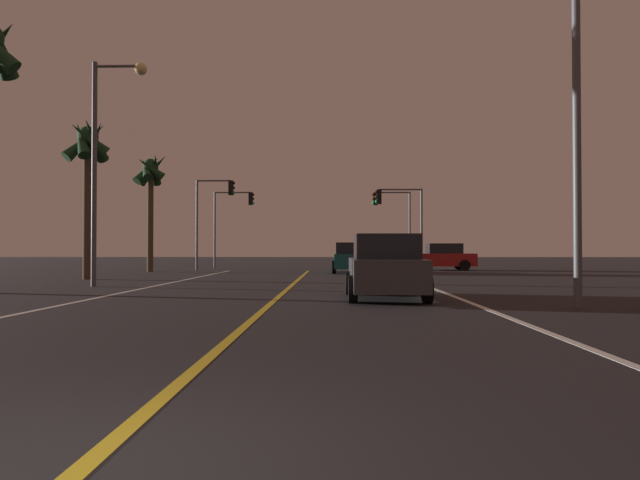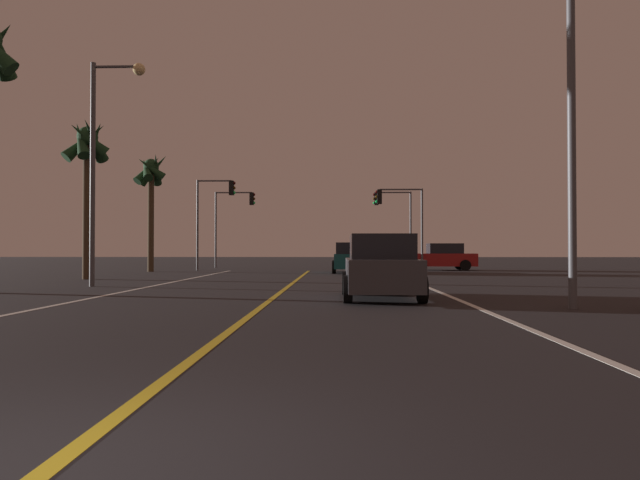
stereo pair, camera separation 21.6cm
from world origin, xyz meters
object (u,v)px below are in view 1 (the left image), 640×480
Objects in this scene: car_crossing_side at (441,257)px; traffic_light_far_right at (392,212)px; traffic_light_near_left at (214,204)px; palm_tree_left_far at (151,177)px; street_lamp_left_mid at (106,144)px; car_lead_same_lane at (385,268)px; palm_tree_left_mid at (88,151)px; car_ahead_far at (350,258)px; traffic_light_near_right at (399,210)px; traffic_light_far_left at (234,212)px; street_lamp_right_near at (553,72)px.

traffic_light_far_right is (-2.66, 4.57, 3.21)m from car_crossing_side.
traffic_light_near_left is 4.22m from palm_tree_left_far.
car_crossing_side is 0.54× the size of street_lamp_left_mid.
car_lead_same_lane is at bearing -56.84° from palm_tree_left_far.
palm_tree_left_far is (-0.06, 8.90, -0.00)m from palm_tree_left_mid.
traffic_light_near_left is at bearing 69.00° from car_ahead_far.
palm_tree_left_mid is at bearing 51.16° from car_lead_same_lane.
traffic_light_near_right is (2.72, 20.70, 2.98)m from car_lead_same_lane.
traffic_light_near_right is 15.17m from palm_tree_left_far.
traffic_light_near_right is 0.93× the size of traffic_light_far_left.
car_ahead_far and car_crossing_side have the same top height.
palm_tree_left_mid is (-3.59, -16.43, 1.57)m from traffic_light_far_left.
car_crossing_side is 0.79× the size of traffic_light_far_right.
car_lead_same_lane is 0.79× the size of traffic_light_far_right.
car_lead_same_lane is 0.52× the size of street_lamp_right_near.
traffic_light_near_left is (-11.53, 0.00, 0.37)m from traffic_light_near_right.
street_lamp_right_near is (12.07, -28.64, 1.20)m from traffic_light_far_left.
traffic_light_near_right is at bearing -88.02° from street_lamp_right_near.
palm_tree_left_far is at bearing -115.90° from traffic_light_far_left.
street_lamp_right_near is 1.16× the size of palm_tree_left_mid.
palm_tree_left_mid is (-11.73, -7.71, 4.81)m from car_ahead_far.
street_lamp_left_mid is (-0.83, -21.38, 0.97)m from traffic_light_far_left.
street_lamp_right_near is at bearing -67.14° from traffic_light_far_left.
street_lamp_left_mid reaches higher than traffic_light_far_left.
traffic_light_near_right is 0.90× the size of traffic_light_near_left.
car_crossing_side is at bearing -161.55° from traffic_light_near_right.
traffic_light_near_right reaches higher than car_crossing_side.
car_crossing_side is 15.14m from traffic_light_far_left.
street_lamp_right_near reaches higher than car_ahead_far.
traffic_light_near_left is 12.89m from traffic_light_far_right.
car_ahead_far is at bearing -5.78° from palm_tree_left_far.
traffic_light_near_right is 0.93× the size of traffic_light_far_right.
car_lead_same_lane and car_ahead_far have the same top height.
traffic_light_near_right is at bearing -0.00° from traffic_light_near_left.
traffic_light_far_left is 0.77× the size of palm_tree_left_mid.
traffic_light_far_left is at bearing -67.14° from street_lamp_right_near.
palm_tree_left_mid is (-15.00, -16.43, 1.60)m from traffic_light_far_right.
traffic_light_far_right reaches higher than car_ahead_far.
car_lead_same_lane is 0.78× the size of traffic_light_far_left.
palm_tree_left_far is at bearing 101.51° from street_lamp_left_mid.
traffic_light_far_right is (3.27, 8.72, 3.21)m from car_ahead_far.
street_lamp_right_near reaches higher than traffic_light_near_left.
car_lead_same_lane is at bearing -71.94° from traffic_light_far_left.
car_crossing_side is at bearing 48.45° from street_lamp_left_mid.
street_lamp_right_near reaches higher than traffic_light_far_left.
car_ahead_far is 0.78× the size of traffic_light_far_left.
car_crossing_side is 0.78× the size of traffic_light_far_left.
traffic_light_near_right is at bearing 88.58° from traffic_light_far_right.
traffic_light_far_left is at bearing 87.77° from street_lamp_left_mid.
traffic_light_far_right is 24.66m from street_lamp_left_mid.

